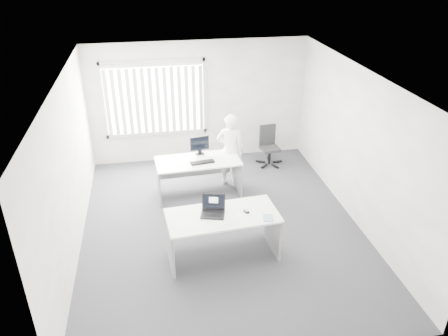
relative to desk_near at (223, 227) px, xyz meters
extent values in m
plane|color=#47464D|center=(0.12, 0.84, -0.59)|extent=(6.00, 6.00, 0.00)
cube|color=white|center=(0.12, 3.84, 0.81)|extent=(5.00, 0.02, 2.80)
cube|color=white|center=(0.12, -2.16, 0.81)|extent=(5.00, 0.02, 2.80)
cube|color=white|center=(-2.38, 0.84, 0.81)|extent=(0.02, 6.00, 2.80)
cube|color=white|center=(2.62, 0.84, 0.81)|extent=(0.02, 6.00, 2.80)
cube|color=silver|center=(0.12, 0.84, 2.21)|extent=(5.00, 6.00, 0.02)
cube|color=#B4B4AF|center=(-0.88, 3.80, 0.96)|extent=(2.32, 0.06, 1.76)
cube|color=white|center=(0.00, 0.00, 0.21)|extent=(1.84, 0.97, 0.03)
cube|color=gray|center=(-0.87, -0.07, -0.20)|extent=(0.10, 0.77, 0.78)
cube|color=gray|center=(0.87, 0.07, -0.20)|extent=(0.10, 0.77, 0.78)
cube|color=white|center=(-0.13, 2.10, 0.17)|extent=(1.73, 0.88, 0.03)
cube|color=gray|center=(-0.96, 2.05, -0.22)|extent=(0.08, 0.73, 0.74)
cube|color=gray|center=(0.69, 2.14, -0.22)|extent=(0.08, 0.73, 0.74)
cylinder|color=black|center=(1.67, 3.14, -0.55)|extent=(0.59, 0.59, 0.07)
cylinder|color=black|center=(1.67, 3.14, -0.38)|extent=(0.06, 0.06, 0.41)
cube|color=black|center=(1.67, 3.14, -0.18)|extent=(0.45, 0.45, 0.06)
cube|color=black|center=(1.65, 3.32, 0.10)|extent=(0.39, 0.10, 0.49)
imported|color=white|center=(0.59, 2.39, 0.21)|extent=(0.67, 0.54, 1.60)
cube|color=white|center=(0.36, -0.03, 0.23)|extent=(0.32, 0.24, 0.00)
cube|color=silver|center=(0.69, -0.22, 0.23)|extent=(0.20, 0.25, 0.01)
cube|color=black|center=(-0.06, 1.97, 0.19)|extent=(0.50, 0.23, 0.02)
camera|label=1|loc=(-1.01, -5.74, 4.10)|focal=35.00mm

